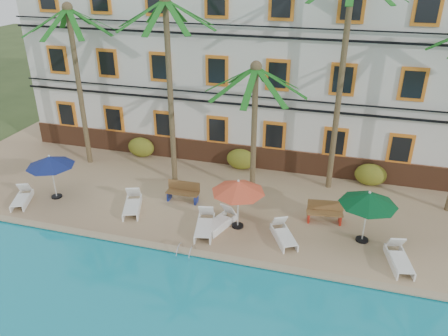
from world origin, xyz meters
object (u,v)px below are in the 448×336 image
(palm_d, at_px, (344,57))
(lounger_c, at_px, (205,224))
(pool_ladder, at_px, (186,253))
(umbrella_blue, at_px, (50,161))
(lounger_b, at_px, (132,204))
(umbrella_green, at_px, (369,199))
(palm_b, at_px, (169,69))
(bench_right, at_px, (325,211))
(umbrella_red, at_px, (238,187))
(lounger_f, at_px, (399,258))
(lounger_d, at_px, (220,220))
(bench_left, at_px, (183,191))
(palm_c, at_px, (255,110))
(lounger_a, at_px, (22,198))
(palm_a, at_px, (76,65))
(lounger_e, at_px, (283,234))

(palm_d, relative_size, lounger_c, 4.99)
(palm_d, distance_m, pool_ladder, 10.42)
(umbrella_blue, xyz_separation_m, lounger_b, (3.91, -0.04, -1.54))
(umbrella_green, distance_m, pool_ladder, 7.18)
(palm_b, relative_size, bench_right, 5.63)
(umbrella_red, relative_size, lounger_f, 1.16)
(lounger_d, xyz_separation_m, lounger_f, (6.91, -0.60, 0.01))
(bench_left, bearing_deg, lounger_b, -143.09)
(palm_c, relative_size, palm_d, 0.63)
(palm_b, distance_m, umbrella_blue, 6.72)
(lounger_b, bearing_deg, palm_d, 29.19)
(umbrella_red, height_order, lounger_c, umbrella_red)
(lounger_b, bearing_deg, umbrella_blue, 179.36)
(lounger_f, bearing_deg, umbrella_green, 137.60)
(lounger_b, bearing_deg, pool_ladder, -34.47)
(palm_c, distance_m, lounger_b, 6.76)
(umbrella_red, xyz_separation_m, bench_right, (3.39, 1.41, -1.39))
(bench_left, height_order, bench_right, same)
(umbrella_red, relative_size, lounger_a, 1.26)
(palm_c, xyz_separation_m, lounger_c, (-1.15, -3.66, -3.80))
(umbrella_red, xyz_separation_m, bench_left, (-2.92, 1.40, -1.39))
(palm_a, bearing_deg, lounger_f, -16.67)
(lounger_b, distance_m, lounger_e, 6.75)
(palm_a, relative_size, palm_b, 0.94)
(palm_c, relative_size, lounger_f, 3.29)
(palm_a, relative_size, umbrella_red, 3.73)
(palm_c, xyz_separation_m, lounger_e, (2.02, -3.42, -3.82))
(palm_d, xyz_separation_m, lounger_e, (-1.41, -4.96, -5.96))
(lounger_a, relative_size, lounger_c, 0.88)
(palm_d, distance_m, bench_right, 6.55)
(lounger_a, bearing_deg, pool_ladder, -10.00)
(lounger_c, height_order, lounger_e, lounger_c)
(lounger_c, bearing_deg, palm_a, 150.69)
(bench_left, xyz_separation_m, pool_ladder, (1.50, -3.69, -0.47))
(umbrella_blue, bearing_deg, palm_d, 20.49)
(umbrella_red, height_order, bench_right, umbrella_red)
(lounger_e, distance_m, bench_right, 2.32)
(umbrella_red, bearing_deg, lounger_c, -151.99)
(palm_d, bearing_deg, pool_ladder, -125.01)
(lounger_a, xyz_separation_m, lounger_b, (5.09, 0.81, 0.03))
(lounger_c, relative_size, lounger_d, 1.08)
(palm_d, distance_m, umbrella_green, 6.21)
(umbrella_green, distance_m, bench_left, 8.07)
(lounger_a, bearing_deg, bench_right, 9.49)
(lounger_f, height_order, bench_right, bench_right)
(lounger_c, xyz_separation_m, pool_ladder, (-0.21, -1.65, -0.29))
(lounger_b, bearing_deg, palm_a, 139.22)
(palm_c, bearing_deg, palm_d, 24.13)
(lounger_f, distance_m, pool_ladder, 7.80)
(umbrella_green, xyz_separation_m, lounger_c, (-6.17, -1.04, -1.60))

